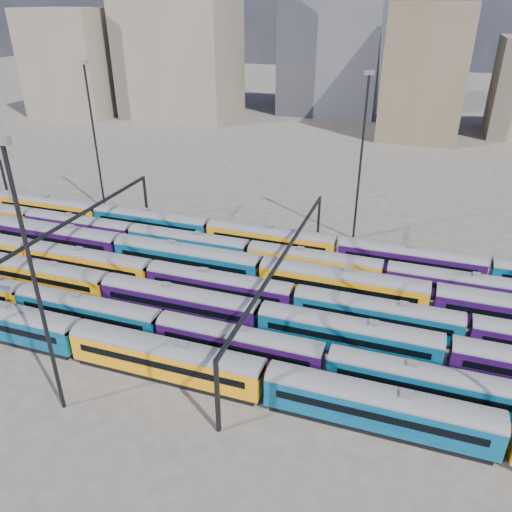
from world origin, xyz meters
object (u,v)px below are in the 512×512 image
(rake_0, at_px, (166,355))
(mast_2, at_px, (34,278))
(rake_1, at_px, (239,340))
(rake_2, at_px, (179,299))

(rake_0, height_order, mast_2, mast_2)
(rake_1, height_order, mast_2, mast_2)
(rake_0, distance_m, rake_2, 10.60)
(rake_1, bearing_deg, rake_2, 152.01)
(rake_1, relative_size, mast_2, 5.08)
(rake_0, height_order, rake_1, rake_0)
(rake_0, distance_m, rake_1, 7.75)
(rake_1, bearing_deg, rake_0, -139.76)
(rake_1, bearing_deg, mast_2, -137.66)
(rake_0, xyz_separation_m, mast_2, (-7.26, -7.00, 11.27))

